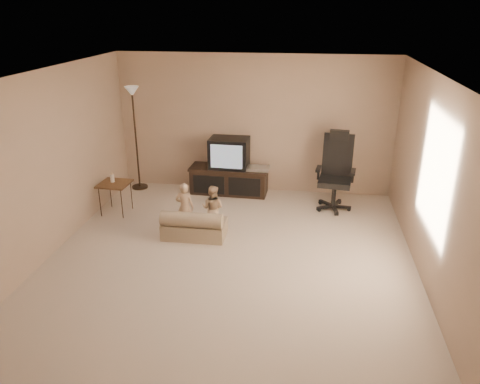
# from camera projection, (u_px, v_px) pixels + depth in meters

# --- Properties ---
(floor) EXTENTS (5.50, 5.50, 0.00)m
(floor) POSITION_uv_depth(u_px,v_px,m) (230.00, 261.00, 6.41)
(floor) COLOR beige
(floor) RESTS_ON ground
(room_shell) EXTENTS (5.50, 5.50, 5.50)m
(room_shell) POSITION_uv_depth(u_px,v_px,m) (229.00, 155.00, 5.85)
(room_shell) COLOR white
(room_shell) RESTS_ON floor
(tv_stand) EXTENTS (1.47, 0.58, 1.04)m
(tv_stand) POSITION_uv_depth(u_px,v_px,m) (230.00, 170.00, 8.60)
(tv_stand) COLOR black
(tv_stand) RESTS_ON floor
(office_chair) EXTENTS (0.68, 0.72, 1.33)m
(office_chair) POSITION_uv_depth(u_px,v_px,m) (335.00, 181.00, 7.94)
(office_chair) COLOR black
(office_chair) RESTS_ON floor
(side_table) EXTENTS (0.51, 0.51, 0.72)m
(side_table) POSITION_uv_depth(u_px,v_px,m) (114.00, 184.00, 7.72)
(side_table) COLOR brown
(side_table) RESTS_ON floor
(floor_lamp) EXTENTS (0.30, 0.30, 1.93)m
(floor_lamp) POSITION_uv_depth(u_px,v_px,m) (134.00, 115.00, 8.46)
(floor_lamp) COLOR #312215
(floor_lamp) RESTS_ON floor
(child_sofa) EXTENTS (0.94, 0.53, 0.46)m
(child_sofa) POSITION_uv_depth(u_px,v_px,m) (194.00, 226.00, 7.00)
(child_sofa) COLOR tan
(child_sofa) RESTS_ON floor
(toddler_left) EXTENTS (0.30, 0.22, 0.79)m
(toddler_left) POSITION_uv_depth(u_px,v_px,m) (185.00, 207.00, 7.13)
(toddler_left) COLOR tan
(toddler_left) RESTS_ON floor
(toddler_right) EXTENTS (0.39, 0.26, 0.73)m
(toddler_right) POSITION_uv_depth(u_px,v_px,m) (213.00, 208.00, 7.16)
(toddler_right) COLOR tan
(toddler_right) RESTS_ON floor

